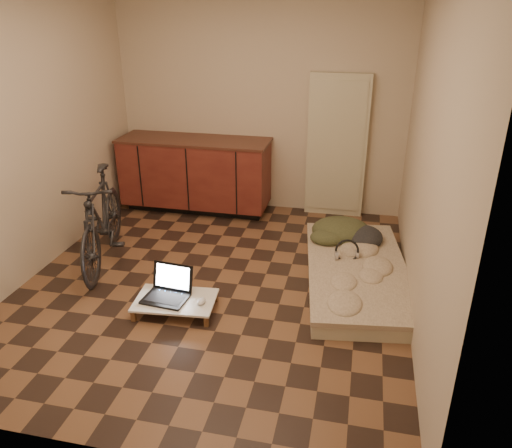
% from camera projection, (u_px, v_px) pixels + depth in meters
% --- Properties ---
extents(room_shell, '(3.50, 4.00, 2.60)m').
position_uv_depth(room_shell, '(210.00, 148.00, 4.19)').
color(room_shell, brown).
rests_on(room_shell, ground).
extents(cabinets, '(1.84, 0.62, 0.91)m').
position_uv_depth(cabinets, '(196.00, 174.00, 6.20)').
color(cabinets, black).
rests_on(cabinets, ground).
extents(appliance_panel, '(0.70, 0.10, 1.70)m').
position_uv_depth(appliance_panel, '(337.00, 147.00, 5.92)').
color(appliance_panel, beige).
rests_on(appliance_panel, ground).
extents(bicycle, '(0.88, 1.68, 1.04)m').
position_uv_depth(bicycle, '(101.00, 214.00, 4.88)').
color(bicycle, black).
rests_on(bicycle, ground).
extents(futon, '(1.16, 2.01, 0.16)m').
position_uv_depth(futon, '(357.00, 273.00, 4.71)').
color(futon, beige).
rests_on(futon, ground).
extents(clothing_pile, '(0.73, 0.63, 0.26)m').
position_uv_depth(clothing_pile, '(348.00, 225.00, 5.19)').
color(clothing_pile, '#353A21').
rests_on(clothing_pile, futon).
extents(headphones, '(0.29, 0.27, 0.17)m').
position_uv_depth(headphones, '(347.00, 250.00, 4.78)').
color(headphones, black).
rests_on(headphones, futon).
extents(lap_desk, '(0.71, 0.50, 0.11)m').
position_uv_depth(lap_desk, '(175.00, 301.00, 4.24)').
color(lap_desk, brown).
rests_on(lap_desk, ground).
extents(laptop, '(0.40, 0.36, 0.25)m').
position_uv_depth(laptop, '(168.00, 291.00, 4.26)').
color(laptop, black).
rests_on(laptop, lap_desk).
extents(mouse, '(0.07, 0.12, 0.04)m').
position_uv_depth(mouse, '(201.00, 301.00, 4.17)').
color(mouse, silver).
rests_on(mouse, lap_desk).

